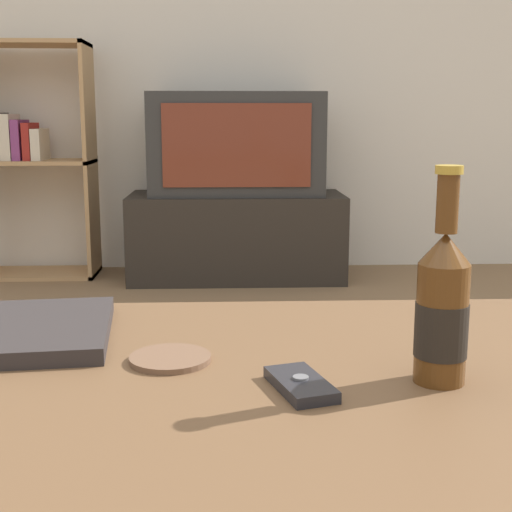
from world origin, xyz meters
name	(u,v)px	position (x,y,z in m)	size (l,w,h in m)	color
back_wall	(214,21)	(0.00, 3.02, 1.30)	(8.00, 0.05, 2.60)	silver
coffee_table	(182,422)	(0.00, 0.00, 0.43)	(1.36, 0.71, 0.49)	brown
tv_stand	(237,236)	(0.11, 2.71, 0.21)	(1.07, 0.47, 0.43)	#28231E
television	(236,144)	(0.11, 2.71, 0.68)	(0.85, 0.41, 0.50)	#2D2D2D
bookshelf	(27,154)	(-0.95, 2.81, 0.63)	(0.58, 0.30, 1.18)	tan
beer_bottle	(442,308)	(0.32, -0.04, 0.58)	(0.06, 0.06, 0.26)	#563314
cell_phone	(301,384)	(0.15, -0.06, 0.50)	(0.08, 0.12, 0.02)	#232328
coaster	(170,359)	(-0.02, 0.04, 0.49)	(0.11, 0.11, 0.01)	brown
table_book	(45,330)	(-0.21, 0.16, 0.50)	(0.22, 0.29, 0.02)	#2D2828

